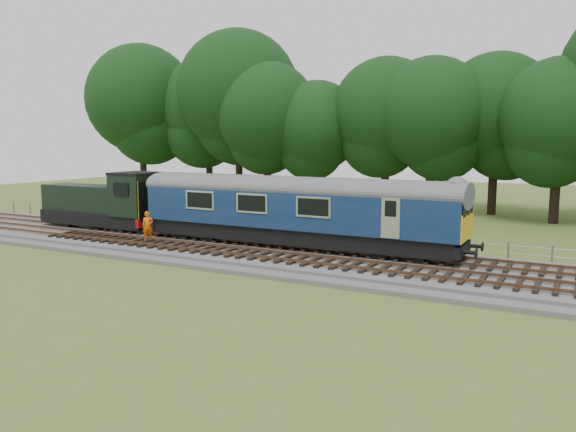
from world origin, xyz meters
The scene contains 9 objects.
ground centered at (0.00, 0.00, 0.00)m, with size 120.00×120.00×0.00m, color #4F6B27.
ballast centered at (0.00, 0.00, 0.17)m, with size 70.00×7.00×0.35m, color #4C4C4F.
track_north centered at (0.00, 1.40, 0.42)m, with size 67.20×2.40×0.21m.
track_south centered at (0.00, -1.60, 0.42)m, with size 67.20×2.40×0.21m.
fence centered at (0.00, 4.50, 0.00)m, with size 64.00×0.12×1.00m, color #6B6054, non-canonical shape.
tree_line centered at (0.00, 22.00, 0.00)m, with size 70.00×8.00×18.00m, color black, non-canonical shape.
dmu_railcar centered at (-2.53, 1.40, 2.61)m, with size 18.05×2.86×3.88m.
shunter_loco centered at (-16.46, 1.40, 1.97)m, with size 8.92×2.60×3.38m.
worker centered at (-10.83, -0.87, 1.19)m, with size 0.62×0.40×1.69m, color orange.
Camera 1 is at (11.19, -25.17, 6.08)m, focal length 35.00 mm.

